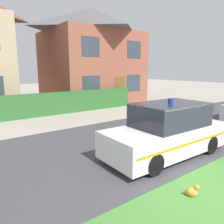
{
  "coord_description": "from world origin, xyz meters",
  "views": [
    {
      "loc": [
        -4.13,
        -1.87,
        2.64
      ],
      "look_at": [
        0.73,
        4.58,
        1.05
      ],
      "focal_mm": 35.0,
      "sensor_mm": 36.0,
      "label": 1
    }
  ],
  "objects": [
    {
      "name": "ground_plane",
      "position": [
        0.0,
        0.0,
        0.0
      ],
      "size": [
        80.0,
        80.0,
        0.0
      ],
      "primitive_type": "plane",
      "color": "#A89E8E"
    },
    {
      "name": "road_strip",
      "position": [
        0.0,
        4.01,
        0.01
      ],
      "size": [
        28.0,
        5.81,
        0.01
      ],
      "primitive_type": "cube",
      "color": "#424247",
      "rests_on": "ground"
    },
    {
      "name": "lawn_verge",
      "position": [
        0.0,
        0.12,
        0.0
      ],
      "size": [
        28.0,
        1.97,
        0.01
      ],
      "primitive_type": "cube",
      "color": "#478438",
      "rests_on": "ground"
    },
    {
      "name": "garden_hedge",
      "position": [
        1.05,
        10.48,
        0.64
      ],
      "size": [
        10.67,
        0.74,
        1.27
      ],
      "primitive_type": "cube",
      "color": "#2D662D",
      "rests_on": "ground"
    },
    {
      "name": "police_car",
      "position": [
        1.09,
        2.25,
        0.78
      ],
      "size": [
        4.12,
        1.75,
        1.77
      ],
      "rotation": [
        0.0,
        0.0,
        3.11
      ],
      "color": "black",
      "rests_on": "road_strip"
    },
    {
      "name": "cat",
      "position": [
        -0.26,
        0.44,
        0.12
      ],
      "size": [
        0.27,
        0.33,
        0.29
      ],
      "rotation": [
        0.0,
        0.0,
        5.49
      ],
      "color": "orange",
      "rests_on": "ground"
    },
    {
      "name": "house_right",
      "position": [
        5.77,
        14.09,
        3.8
      ],
      "size": [
        7.48,
        6.42,
        7.47
      ],
      "color": "#93513D",
      "rests_on": "ground"
    }
  ]
}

